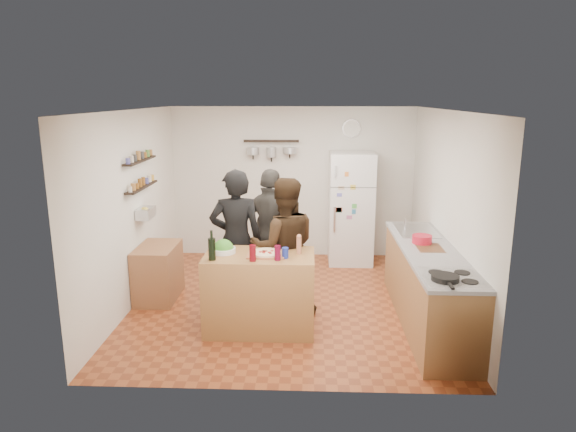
{
  "coord_description": "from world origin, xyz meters",
  "views": [
    {
      "loc": [
        0.26,
        -6.36,
        2.68
      ],
      "look_at": [
        0.0,
        0.1,
        1.15
      ],
      "focal_mm": 32.0,
      "sensor_mm": 36.0,
      "label": 1
    }
  ],
  "objects_px": {
    "salt_canister": "(285,253)",
    "person_back": "(271,232)",
    "counter_run": "(428,287)",
    "prep_island": "(260,292)",
    "wine_bottle": "(212,249)",
    "fridge": "(351,208)",
    "red_bowl": "(422,239)",
    "person_left": "(236,240)",
    "wall_clock": "(352,128)",
    "person_center": "(284,247)",
    "salad_bowl": "(223,250)",
    "skillet": "(445,278)",
    "pepper_mill": "(299,246)",
    "side_table": "(158,272)"
  },
  "relations": [
    {
      "from": "person_center",
      "to": "person_back",
      "type": "xyz_separation_m",
      "value": [
        -0.2,
        0.69,
        0.0
      ]
    },
    {
      "from": "prep_island",
      "to": "skillet",
      "type": "distance_m",
      "value": 2.11
    },
    {
      "from": "wine_bottle",
      "to": "fridge",
      "type": "bearing_deg",
      "value": 57.86
    },
    {
      "from": "salad_bowl",
      "to": "wall_clock",
      "type": "relative_size",
      "value": 0.94
    },
    {
      "from": "counter_run",
      "to": "skillet",
      "type": "height_order",
      "value": "skillet"
    },
    {
      "from": "person_center",
      "to": "person_left",
      "type": "bearing_deg",
      "value": -23.18
    },
    {
      "from": "person_left",
      "to": "side_table",
      "type": "height_order",
      "value": "person_left"
    },
    {
      "from": "counter_run",
      "to": "wine_bottle",
      "type": "bearing_deg",
      "value": -169.32
    },
    {
      "from": "counter_run",
      "to": "prep_island",
      "type": "bearing_deg",
      "value": -172.85
    },
    {
      "from": "salad_bowl",
      "to": "counter_run",
      "type": "height_order",
      "value": "salad_bowl"
    },
    {
      "from": "salt_canister",
      "to": "skillet",
      "type": "distance_m",
      "value": 1.73
    },
    {
      "from": "wine_bottle",
      "to": "skillet",
      "type": "bearing_deg",
      "value": -13.47
    },
    {
      "from": "person_left",
      "to": "person_center",
      "type": "xyz_separation_m",
      "value": [
        0.61,
        -0.16,
        -0.04
      ]
    },
    {
      "from": "salad_bowl",
      "to": "red_bowl",
      "type": "height_order",
      "value": "red_bowl"
    },
    {
      "from": "person_back",
      "to": "counter_run",
      "type": "distance_m",
      "value": 2.16
    },
    {
      "from": "salt_canister",
      "to": "person_back",
      "type": "relative_size",
      "value": 0.07
    },
    {
      "from": "salt_canister",
      "to": "red_bowl",
      "type": "bearing_deg",
      "value": 20.79
    },
    {
      "from": "person_left",
      "to": "person_center",
      "type": "bearing_deg",
      "value": 156.99
    },
    {
      "from": "person_back",
      "to": "red_bowl",
      "type": "bearing_deg",
      "value": -175.79
    },
    {
      "from": "pepper_mill",
      "to": "red_bowl",
      "type": "relative_size",
      "value": 0.77
    },
    {
      "from": "salad_bowl",
      "to": "person_back",
      "type": "height_order",
      "value": "person_back"
    },
    {
      "from": "salad_bowl",
      "to": "side_table",
      "type": "xyz_separation_m",
      "value": [
        -1.03,
        0.82,
        -0.57
      ]
    },
    {
      "from": "red_bowl",
      "to": "person_center",
      "type": "bearing_deg",
      "value": -177.69
    },
    {
      "from": "pepper_mill",
      "to": "wine_bottle",
      "type": "bearing_deg",
      "value": -164.13
    },
    {
      "from": "red_bowl",
      "to": "fridge",
      "type": "xyz_separation_m",
      "value": [
        -0.7,
        2.05,
        -0.07
      ]
    },
    {
      "from": "wine_bottle",
      "to": "fridge",
      "type": "distance_m",
      "value": 3.27
    },
    {
      "from": "salad_bowl",
      "to": "side_table",
      "type": "height_order",
      "value": "salad_bowl"
    },
    {
      "from": "person_left",
      "to": "wall_clock",
      "type": "distance_m",
      "value": 3.05
    },
    {
      "from": "pepper_mill",
      "to": "wall_clock",
      "type": "height_order",
      "value": "wall_clock"
    },
    {
      "from": "prep_island",
      "to": "fridge",
      "type": "xyz_separation_m",
      "value": [
        1.24,
        2.55,
        0.45
      ]
    },
    {
      "from": "counter_run",
      "to": "red_bowl",
      "type": "height_order",
      "value": "red_bowl"
    },
    {
      "from": "skillet",
      "to": "side_table",
      "type": "relative_size",
      "value": 0.34
    },
    {
      "from": "salad_bowl",
      "to": "wall_clock",
      "type": "height_order",
      "value": "wall_clock"
    },
    {
      "from": "salad_bowl",
      "to": "person_back",
      "type": "xyz_separation_m",
      "value": [
        0.47,
        1.08,
        -0.07
      ]
    },
    {
      "from": "wall_clock",
      "to": "red_bowl",
      "type": "bearing_deg",
      "value": -73.59
    },
    {
      "from": "salad_bowl",
      "to": "skillet",
      "type": "bearing_deg",
      "value": -20.04
    },
    {
      "from": "fridge",
      "to": "wall_clock",
      "type": "distance_m",
      "value": 1.29
    },
    {
      "from": "person_center",
      "to": "wall_clock",
      "type": "xyz_separation_m",
      "value": [
        0.98,
        2.44,
        1.29
      ]
    },
    {
      "from": "fridge",
      "to": "salad_bowl",
      "type": "bearing_deg",
      "value": -123.59
    },
    {
      "from": "prep_island",
      "to": "red_bowl",
      "type": "relative_size",
      "value": 5.29
    },
    {
      "from": "wine_bottle",
      "to": "person_center",
      "type": "xyz_separation_m",
      "value": [
        0.76,
        0.65,
        -0.17
      ]
    },
    {
      "from": "salt_canister",
      "to": "person_center",
      "type": "distance_m",
      "value": 0.57
    },
    {
      "from": "person_left",
      "to": "wine_bottle",
      "type": "bearing_deg",
      "value": 71.44
    },
    {
      "from": "person_left",
      "to": "prep_island",
      "type": "bearing_deg",
      "value": 112.23
    },
    {
      "from": "prep_island",
      "to": "counter_run",
      "type": "height_order",
      "value": "prep_island"
    },
    {
      "from": "counter_run",
      "to": "skillet",
      "type": "distance_m",
      "value": 1.16
    },
    {
      "from": "red_bowl",
      "to": "wine_bottle",
      "type": "bearing_deg",
      "value": -163.5
    },
    {
      "from": "pepper_mill",
      "to": "person_back",
      "type": "height_order",
      "value": "person_back"
    },
    {
      "from": "pepper_mill",
      "to": "counter_run",
      "type": "height_order",
      "value": "pepper_mill"
    },
    {
      "from": "red_bowl",
      "to": "wall_clock",
      "type": "bearing_deg",
      "value": 106.41
    }
  ]
}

